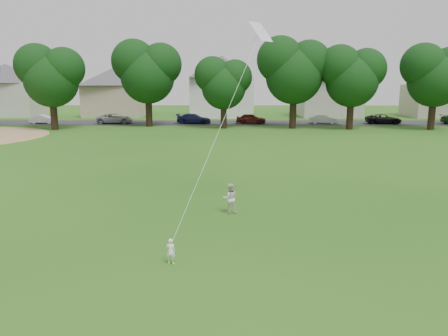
{
  "coord_description": "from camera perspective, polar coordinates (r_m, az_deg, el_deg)",
  "views": [
    {
      "loc": [
        0.87,
        -13.73,
        5.52
      ],
      "look_at": [
        0.74,
        2.0,
        2.3
      ],
      "focal_mm": 35.0,
      "sensor_mm": 36.0,
      "label": 1
    }
  ],
  "objects": [
    {
      "name": "parked_cars",
      "position": [
        54.95,
        1.12,
        6.44
      ],
      "size": [
        64.28,
        2.34,
        1.27
      ],
      "color": "black",
      "rests_on": "ground"
    },
    {
      "name": "toddler",
      "position": [
        13.53,
        -6.98,
        -10.74
      ],
      "size": [
        0.33,
        0.25,
        0.81
      ],
      "primitive_type": "imported",
      "rotation": [
        0.0,
        0.0,
        2.96
      ],
      "color": "white",
      "rests_on": "ground"
    },
    {
      "name": "tree_row",
      "position": [
        49.69,
        4.19,
        12.56
      ],
      "size": [
        82.6,
        9.69,
        10.5
      ],
      "color": "black",
      "rests_on": "ground"
    },
    {
      "name": "house_row",
      "position": [
        65.74,
        -0.29,
        10.97
      ],
      "size": [
        76.72,
        13.2,
        10.46
      ],
      "color": "beige",
      "rests_on": "ground"
    },
    {
      "name": "kite",
      "position": [
        15.78,
        -0.13,
        6.12
      ],
      "size": [
        2.17,
        3.94,
        10.03
      ],
      "color": "white",
      "rests_on": "ground"
    },
    {
      "name": "street",
      "position": [
        56.01,
        -0.41,
        5.91
      ],
      "size": [
        90.0,
        7.0,
        0.01
      ],
      "primitive_type": "cube",
      "color": "#2D2D30",
      "rests_on": "ground"
    },
    {
      "name": "older_boy",
      "position": [
        18.22,
        0.77,
        -3.99
      ],
      "size": [
        0.7,
        0.59,
        1.27
      ],
      "primitive_type": "imported",
      "rotation": [
        0.0,
        0.0,
        3.33
      ],
      "color": "silver",
      "rests_on": "ground"
    },
    {
      "name": "ground",
      "position": [
        14.82,
        -2.96,
        -10.31
      ],
      "size": [
        160.0,
        160.0,
        0.0
      ],
      "primitive_type": "plane",
      "color": "#214F12",
      "rests_on": "ground"
    }
  ]
}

